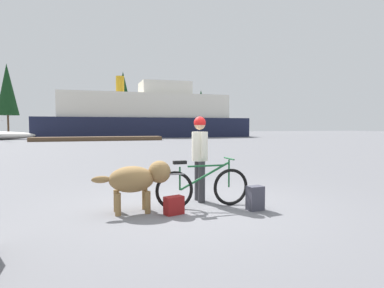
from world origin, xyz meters
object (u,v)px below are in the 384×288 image
handbag_pannier (174,205)px  ferry_boat (146,116)px  bicycle (203,187)px  dog (138,179)px  backpack (255,198)px  person_cyclist (200,151)px

handbag_pannier → ferry_boat: ferry_boat is taller
bicycle → dog: 1.20m
dog → handbag_pannier: 0.78m
backpack → handbag_pannier: 1.46m
person_cyclist → backpack: bearing=-52.9°
bicycle → ferry_boat: ferry_boat is taller
backpack → dog: bearing=165.8°
ferry_boat → person_cyclist: bearing=-98.0°
dog → backpack: 2.10m
backpack → ferry_boat: size_ratio=0.02×
ferry_boat → backpack: bearing=-96.8°
dog → ferry_boat: ferry_boat is taller
bicycle → ferry_boat: size_ratio=0.06×
dog → ferry_boat: (6.77, 39.34, 2.26)m
backpack → handbag_pannier: bearing=173.4°
dog → backpack: bearing=-14.2°
bicycle → handbag_pannier: 0.72m
ferry_boat → dog: bearing=-99.8°
handbag_pannier → person_cyclist: bearing=46.9°
bicycle → dog: bicycle is taller
dog → backpack: (2.01, -0.51, -0.37)m
backpack → ferry_boat: 40.22m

